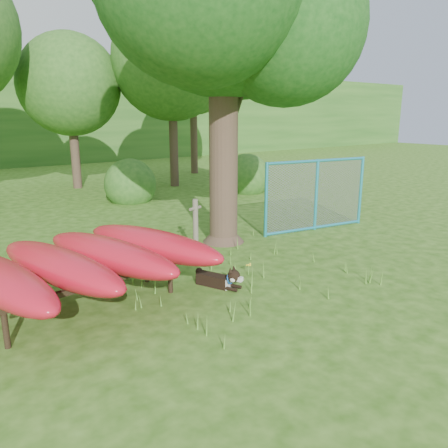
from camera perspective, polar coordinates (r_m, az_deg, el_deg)
ground at (r=7.44m, az=4.44°, el=-9.53°), size 80.00×80.00×0.00m
wooden_post at (r=9.29m, az=-3.73°, el=-0.33°), size 0.34×0.17×1.26m
kayak_rack at (r=7.03m, az=-17.68°, el=-4.50°), size 3.86×3.43×1.07m
husky_dog at (r=7.78m, az=-0.46°, el=-7.18°), size 0.52×0.95×0.44m
fence_section at (r=11.69m, az=11.95°, el=3.74°), size 3.16×0.63×3.11m
wildflower_clump at (r=8.36m, az=3.25°, el=-5.47°), size 0.10×0.11×0.22m
bg_tree_c at (r=19.09m, az=-19.53°, el=16.74°), size 4.00×4.00×6.12m
bg_tree_d at (r=18.81m, az=-6.89°, el=20.45°), size 4.80×4.80×7.50m
bg_tree_e at (r=22.94m, az=-4.10°, el=19.72°), size 4.60×4.60×7.55m
shrub_right at (r=17.38m, az=2.96°, el=4.23°), size 1.80×1.80×1.80m
shrub_mid at (r=15.80m, az=-12.04°, el=2.94°), size 1.80×1.80×1.80m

